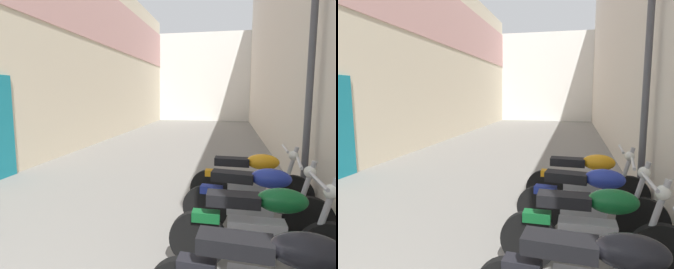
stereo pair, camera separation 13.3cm
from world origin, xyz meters
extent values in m
plane|color=slate|center=(0.00, 8.27, 0.00)|extent=(36.55, 36.55, 0.00)
cube|color=beige|center=(-3.22, 10.27, 3.27)|extent=(0.40, 20.55, 6.54)
cube|color=#DBA39E|center=(-3.01, 10.27, 4.71)|extent=(0.04, 20.55, 2.09)
cube|color=beige|center=(3.22, 10.27, 3.86)|extent=(0.40, 20.55, 7.72)
cube|color=silver|center=(0.00, 21.55, 2.93)|extent=(9.04, 2.00, 5.85)
ellipsoid|color=black|center=(2.25, 2.42, 0.78)|extent=(0.50, 0.29, 0.24)
cube|color=black|center=(1.79, 2.45, 0.76)|extent=(0.53, 0.25, 0.12)
cube|color=black|center=(1.52, 2.47, 0.56)|extent=(0.29, 0.16, 0.10)
cylinder|color=black|center=(2.69, 3.35, 0.30)|extent=(0.60, 0.08, 0.60)
cylinder|color=black|center=(1.44, 3.36, 0.30)|extent=(0.60, 0.08, 0.60)
cube|color=#9E9EA3|center=(2.02, 3.35, 0.42)|extent=(0.56, 0.20, 0.28)
ellipsoid|color=#0F5123|center=(2.25, 3.35, 0.78)|extent=(0.48, 0.26, 0.24)
cube|color=black|center=(1.79, 3.35, 0.76)|extent=(0.52, 0.22, 0.12)
cylinder|color=#9E9EA3|center=(2.62, 3.35, 0.65)|extent=(0.25, 0.06, 0.77)
cylinder|color=#9E9EA3|center=(2.55, 3.35, 1.00)|extent=(0.04, 0.58, 0.04)
sphere|color=silver|center=(2.67, 3.35, 0.90)|extent=(0.14, 0.14, 0.14)
cube|color=#0F5123|center=(1.52, 3.35, 0.56)|extent=(0.28, 0.14, 0.10)
cylinder|color=black|center=(2.69, 4.06, 0.30)|extent=(0.61, 0.16, 0.60)
cylinder|color=black|center=(1.45, 4.23, 0.30)|extent=(0.61, 0.16, 0.60)
cube|color=#9E9EA3|center=(2.02, 4.15, 0.42)|extent=(0.58, 0.27, 0.28)
ellipsoid|color=navy|center=(2.25, 4.12, 0.78)|extent=(0.51, 0.32, 0.24)
cube|color=black|center=(1.79, 4.18, 0.76)|extent=(0.55, 0.29, 0.12)
cylinder|color=#9E9EA3|center=(2.62, 4.07, 0.65)|extent=(0.25, 0.09, 0.77)
cylinder|color=#9E9EA3|center=(2.55, 4.08, 1.00)|extent=(0.11, 0.58, 0.04)
sphere|color=silver|center=(2.67, 4.06, 0.90)|extent=(0.14, 0.14, 0.14)
cube|color=navy|center=(1.53, 4.22, 0.56)|extent=(0.30, 0.18, 0.10)
cylinder|color=black|center=(2.69, 4.99, 0.30)|extent=(0.60, 0.11, 0.60)
cylinder|color=black|center=(1.44, 5.06, 0.30)|extent=(0.60, 0.11, 0.60)
cube|color=#9E9EA3|center=(2.02, 5.03, 0.42)|extent=(0.57, 0.23, 0.28)
ellipsoid|color=orange|center=(2.25, 5.02, 0.78)|extent=(0.49, 0.28, 0.24)
cube|color=black|center=(1.79, 5.04, 0.76)|extent=(0.53, 0.25, 0.12)
cylinder|color=#9E9EA3|center=(2.62, 5.00, 0.65)|extent=(0.25, 0.07, 0.77)
cylinder|color=#9E9EA3|center=(2.55, 5.00, 1.00)|extent=(0.07, 0.58, 0.04)
sphere|color=silver|center=(2.67, 4.99, 0.90)|extent=(0.14, 0.14, 0.14)
cube|color=orange|center=(1.52, 5.05, 0.56)|extent=(0.29, 0.15, 0.10)
cylinder|color=#47474C|center=(2.87, 5.14, 2.18)|extent=(0.10, 0.10, 4.36)
camera|label=1|loc=(1.72, 0.48, 1.80)|focal=31.42mm
camera|label=2|loc=(1.85, 0.50, 1.80)|focal=31.42mm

